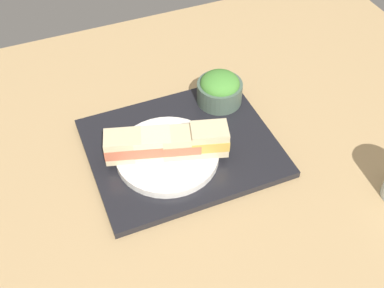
# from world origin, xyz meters

# --- Properties ---
(ground_plane) EXTENTS (1.40, 1.00, 0.03)m
(ground_plane) POSITION_xyz_m (0.00, 0.00, -0.01)
(ground_plane) COLOR tan
(serving_tray) EXTENTS (0.38, 0.31, 0.02)m
(serving_tray) POSITION_xyz_m (0.03, 0.01, 0.01)
(serving_tray) COLOR black
(serving_tray) RESTS_ON ground_plane
(sandwich_plate) EXTENTS (0.21, 0.21, 0.02)m
(sandwich_plate) POSITION_xyz_m (0.07, 0.03, 0.02)
(sandwich_plate) COLOR white
(sandwich_plate) RESTS_ON serving_tray
(sandwich_nearmost) EXTENTS (0.08, 0.07, 0.06)m
(sandwich_nearmost) POSITION_xyz_m (-0.01, 0.06, 0.06)
(sandwich_nearmost) COLOR beige
(sandwich_nearmost) RESTS_ON sandwich_plate
(sandwich_inner_near) EXTENTS (0.09, 0.07, 0.05)m
(sandwich_inner_near) POSITION_xyz_m (0.04, 0.04, 0.06)
(sandwich_inner_near) COLOR beige
(sandwich_inner_near) RESTS_ON sandwich_plate
(sandwich_inner_far) EXTENTS (0.09, 0.07, 0.05)m
(sandwich_inner_far) POSITION_xyz_m (0.09, 0.02, 0.06)
(sandwich_inner_far) COLOR beige
(sandwich_inner_far) RESTS_ON sandwich_plate
(sandwich_farmost) EXTENTS (0.08, 0.07, 0.05)m
(sandwich_farmost) POSITION_xyz_m (0.15, 0.01, 0.06)
(sandwich_farmost) COLOR beige
(sandwich_farmost) RESTS_ON sandwich_plate
(salad_bowl) EXTENTS (0.10, 0.10, 0.07)m
(salad_bowl) POSITION_xyz_m (-0.10, -0.09, 0.05)
(salad_bowl) COLOR #4C6051
(salad_bowl) RESTS_ON serving_tray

